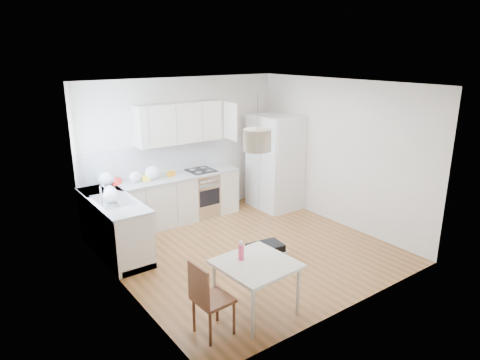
% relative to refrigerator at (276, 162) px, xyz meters
% --- Properties ---
extents(floor, '(4.20, 4.20, 0.00)m').
position_rel_refrigerator_xyz_m(floor, '(-1.70, -1.32, -0.96)').
color(floor, brown).
rests_on(floor, ground).
extents(ceiling, '(4.20, 4.20, 0.00)m').
position_rel_refrigerator_xyz_m(ceiling, '(-1.70, -1.32, 1.74)').
color(ceiling, white).
rests_on(ceiling, wall_back).
extents(wall_back, '(4.20, 0.00, 4.20)m').
position_rel_refrigerator_xyz_m(wall_back, '(-1.70, 0.78, 0.39)').
color(wall_back, beige).
rests_on(wall_back, floor).
extents(wall_left, '(0.00, 4.20, 4.20)m').
position_rel_refrigerator_xyz_m(wall_left, '(-3.80, -1.32, 0.39)').
color(wall_left, beige).
rests_on(wall_left, floor).
extents(wall_right, '(0.00, 4.20, 4.20)m').
position_rel_refrigerator_xyz_m(wall_right, '(0.40, -1.32, 0.39)').
color(wall_right, beige).
rests_on(wall_right, floor).
extents(window_glassblock, '(0.02, 1.00, 1.00)m').
position_rel_refrigerator_xyz_m(window_glassblock, '(-3.79, -0.17, 0.79)').
color(window_glassblock, '#BFE0F9').
rests_on(window_glassblock, wall_left).
extents(cabinets_back, '(3.00, 0.60, 0.88)m').
position_rel_refrigerator_xyz_m(cabinets_back, '(-2.30, 0.48, -0.52)').
color(cabinets_back, beige).
rests_on(cabinets_back, floor).
extents(cabinets_left, '(0.60, 1.80, 0.88)m').
position_rel_refrigerator_xyz_m(cabinets_left, '(-3.50, -0.12, -0.52)').
color(cabinets_left, beige).
rests_on(cabinets_left, floor).
extents(counter_back, '(3.02, 0.64, 0.04)m').
position_rel_refrigerator_xyz_m(counter_back, '(-2.30, 0.48, -0.06)').
color(counter_back, '#AFB2B4').
rests_on(counter_back, cabinets_back).
extents(counter_left, '(0.64, 1.82, 0.04)m').
position_rel_refrigerator_xyz_m(counter_left, '(-3.50, -0.12, -0.06)').
color(counter_left, '#AFB2B4').
rests_on(counter_left, cabinets_left).
extents(backsplash_back, '(3.00, 0.01, 0.58)m').
position_rel_refrigerator_xyz_m(backsplash_back, '(-2.30, 0.78, 0.25)').
color(backsplash_back, white).
rests_on(backsplash_back, wall_back).
extents(backsplash_left, '(0.01, 1.80, 0.58)m').
position_rel_refrigerator_xyz_m(backsplash_left, '(-3.80, -0.12, 0.25)').
color(backsplash_left, white).
rests_on(backsplash_left, wall_left).
extents(upper_cabinets, '(1.70, 0.32, 0.75)m').
position_rel_refrigerator_xyz_m(upper_cabinets, '(-1.85, 0.62, 0.91)').
color(upper_cabinets, beige).
rests_on(upper_cabinets, wall_back).
extents(range_oven, '(0.50, 0.61, 0.88)m').
position_rel_refrigerator_xyz_m(range_oven, '(-1.50, 0.48, -0.52)').
color(range_oven, silver).
rests_on(range_oven, floor).
extents(sink, '(0.50, 0.80, 0.16)m').
position_rel_refrigerator_xyz_m(sink, '(-3.50, -0.17, -0.05)').
color(sink, silver).
rests_on(sink, counter_left).
extents(refrigerator, '(0.92, 0.97, 1.93)m').
position_rel_refrigerator_xyz_m(refrigerator, '(0.00, 0.00, 0.00)').
color(refrigerator, white).
rests_on(refrigerator, floor).
extents(dining_table, '(0.93, 0.93, 0.69)m').
position_rel_refrigerator_xyz_m(dining_table, '(-2.69, -2.79, -0.34)').
color(dining_table, beige).
rests_on(dining_table, floor).
extents(dining_chair, '(0.41, 0.41, 0.93)m').
position_rel_refrigerator_xyz_m(dining_chair, '(-3.34, -2.84, -0.50)').
color(dining_chair, '#4A2916').
rests_on(dining_chair, floor).
extents(drink_bottle, '(0.09, 0.09, 0.25)m').
position_rel_refrigerator_xyz_m(drink_bottle, '(-2.80, -2.63, -0.15)').
color(drink_bottle, '#F54471').
rests_on(drink_bottle, dining_table).
extents(gym_bag, '(0.59, 0.43, 0.25)m').
position_rel_refrigerator_xyz_m(gym_bag, '(-1.68, -1.75, -0.84)').
color(gym_bag, black).
rests_on(gym_bag, floor).
extents(pendant_lamp, '(0.37, 0.37, 0.25)m').
position_rel_refrigerator_xyz_m(pendant_lamp, '(-2.60, -2.67, 1.22)').
color(pendant_lamp, '#C5B397').
rests_on(pendant_lamp, ceiling).
extents(grocery_bag_a, '(0.28, 0.24, 0.26)m').
position_rel_refrigerator_xyz_m(grocery_bag_a, '(-3.34, 0.58, 0.08)').
color(grocery_bag_a, white).
rests_on(grocery_bag_a, counter_back).
extents(grocery_bag_b, '(0.22, 0.19, 0.20)m').
position_rel_refrigerator_xyz_m(grocery_bag_b, '(-2.84, 0.52, 0.06)').
color(grocery_bag_b, white).
rests_on(grocery_bag_b, counter_back).
extents(grocery_bag_c, '(0.29, 0.24, 0.26)m').
position_rel_refrigerator_xyz_m(grocery_bag_c, '(-2.52, 0.48, 0.08)').
color(grocery_bag_c, white).
rests_on(grocery_bag_c, counter_back).
extents(grocery_bag_d, '(0.19, 0.16, 0.17)m').
position_rel_refrigerator_xyz_m(grocery_bag_d, '(-3.47, 0.05, 0.04)').
color(grocery_bag_d, white).
rests_on(grocery_bag_d, counter_back).
extents(grocery_bag_e, '(0.24, 0.21, 0.22)m').
position_rel_refrigerator_xyz_m(grocery_bag_e, '(-3.56, -0.27, 0.07)').
color(grocery_bag_e, white).
rests_on(grocery_bag_e, counter_left).
extents(snack_orange, '(0.16, 0.12, 0.10)m').
position_rel_refrigerator_xyz_m(snack_orange, '(-2.15, 0.48, 0.01)').
color(snack_orange, orange).
rests_on(snack_orange, counter_back).
extents(snack_yellow, '(0.17, 0.13, 0.10)m').
position_rel_refrigerator_xyz_m(snack_yellow, '(-2.65, 0.49, 0.01)').
color(snack_yellow, yellow).
rests_on(snack_yellow, counter_back).
extents(snack_red, '(0.19, 0.17, 0.11)m').
position_rel_refrigerator_xyz_m(snack_red, '(-3.17, 0.57, 0.01)').
color(snack_red, red).
rests_on(snack_red, counter_back).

